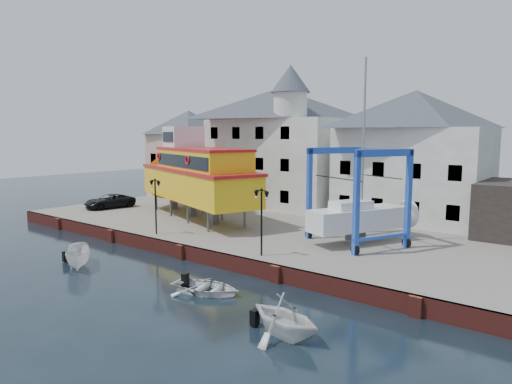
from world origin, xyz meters
The scene contains 14 objects.
ground centered at (0.00, 0.00, 0.00)m, with size 140.00×140.00×0.00m, color black.
hardstanding centered at (0.00, 11.00, 0.50)m, with size 44.00×22.00×1.00m, color slate.
quay_wall centered at (0.00, 0.10, 0.50)m, with size 44.00×0.47×1.00m.
building_pink centered at (-18.00, 18.00, 6.15)m, with size 8.00×7.00×10.30m.
building_white_main centered at (-4.87, 18.39, 7.34)m, with size 14.00×8.30×14.00m.
building_white_right centered at (9.00, 19.00, 6.60)m, with size 12.00×8.00×11.20m.
lamp_post_left centered at (-4.00, 1.20, 4.17)m, with size 1.12×0.32×4.20m.
lamp_post_right centered at (6.00, 1.20, 4.17)m, with size 1.12×0.32×4.20m.
tour_boat centered at (-7.32, 8.11, 4.86)m, with size 19.15×10.79×8.18m.
travel_lift centered at (9.37, 8.61, 3.10)m, with size 7.22×8.42×12.55m.
van centered at (-17.40, 6.24, 1.70)m, with size 2.32×5.02×1.40m, color black.
motorboat_a centered at (-3.84, -5.28, 0.00)m, with size 1.46×3.89×1.50m, color white.
motorboat_b centered at (6.03, -3.74, 0.00)m, with size 2.79×3.90×0.81m, color white.
motorboat_c centered at (12.37, -5.50, 0.00)m, with size 3.16×3.66×1.93m, color white.
Camera 1 is at (22.75, -20.61, 8.43)m, focal length 32.00 mm.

